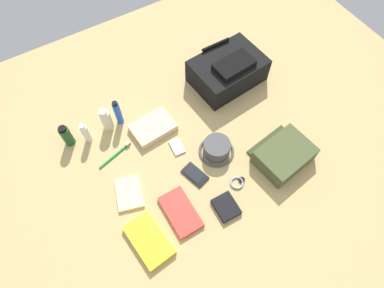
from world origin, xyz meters
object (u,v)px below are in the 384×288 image
(toothbrush, at_px, (117,154))
(folded_towel, at_px, (153,128))
(cell_phone, at_px, (195,175))
(wallet, at_px, (226,207))
(notepad, at_px, (129,193))
(lotion_bottle, at_px, (106,120))
(wristwatch, at_px, (237,182))
(bucket_hat, at_px, (217,149))
(media_player, at_px, (177,147))
(backpack, at_px, (228,70))
(travel_guidebook, at_px, (181,212))
(toiletry_pouch, at_px, (284,155))
(deodorant_spray, at_px, (118,113))
(shampoo_bottle, at_px, (67,136))
(paperback_novel, at_px, (149,240))
(toothpaste_tube, at_px, (86,133))

(toothbrush, height_order, folded_towel, folded_towel)
(cell_phone, xyz_separation_m, folded_towel, (-0.05, 0.31, 0.01))
(wallet, xyz_separation_m, notepad, (-0.33, 0.27, -0.00))
(lotion_bottle, relative_size, wristwatch, 1.87)
(wristwatch, bearing_deg, lotion_bottle, 123.03)
(bucket_hat, relative_size, media_player, 1.88)
(backpack, xyz_separation_m, travel_guidebook, (-0.57, -0.50, -0.06))
(travel_guidebook, bearing_deg, wristwatch, -2.48)
(bucket_hat, height_order, folded_towel, bucket_hat)
(wallet, bearing_deg, backpack, 58.05)
(toiletry_pouch, relative_size, deodorant_spray, 1.72)
(shampoo_bottle, distance_m, travel_guidebook, 0.63)
(notepad, bearing_deg, shampoo_bottle, 125.26)
(paperback_novel, height_order, toothbrush, paperback_novel)
(deodorant_spray, height_order, paperback_novel, deodorant_spray)
(toiletry_pouch, relative_size, wallet, 2.41)
(folded_towel, bearing_deg, wristwatch, -66.67)
(toiletry_pouch, bearing_deg, cell_phone, 160.46)
(lotion_bottle, bearing_deg, bucket_hat, -46.04)
(paperback_novel, bearing_deg, lotion_bottle, 81.75)
(deodorant_spray, relative_size, travel_guidebook, 0.76)
(bucket_hat, height_order, lotion_bottle, lotion_bottle)
(paperback_novel, relative_size, cell_phone, 1.71)
(toiletry_pouch, height_order, toothpaste_tube, toothpaste_tube)
(backpack, distance_m, notepad, 0.79)
(backpack, xyz_separation_m, toothpaste_tube, (-0.77, 0.03, -0.01))
(folded_towel, bearing_deg, toiletry_pouch, -45.94)
(wallet, bearing_deg, toothpaste_tube, 123.30)
(cell_phone, height_order, wristwatch, cell_phone)
(toothpaste_tube, height_order, paperback_novel, toothpaste_tube)
(toiletry_pouch, xyz_separation_m, travel_guidebook, (-0.53, 0.02, -0.03))
(cell_phone, distance_m, wristwatch, 0.19)
(shampoo_bottle, bearing_deg, media_player, -34.23)
(notepad, bearing_deg, paperback_novel, -78.19)
(bucket_hat, distance_m, cell_phone, 0.16)
(toiletry_pouch, relative_size, lotion_bottle, 2.00)
(lotion_bottle, relative_size, notepad, 0.88)
(bucket_hat, xyz_separation_m, toothbrush, (-0.40, 0.23, -0.03))
(notepad, bearing_deg, wristwatch, -8.10)
(toiletry_pouch, relative_size, shampoo_bottle, 2.08)
(deodorant_spray, relative_size, wallet, 1.40)
(travel_guidebook, height_order, wallet, wallet)
(lotion_bottle, relative_size, paperback_novel, 0.60)
(toiletry_pouch, height_order, wallet, toiletry_pouch)
(shampoo_bottle, xyz_separation_m, travel_guidebook, (0.27, -0.57, -0.05))
(toothbrush, relative_size, wallet, 1.64)
(toothbrush, bearing_deg, media_player, -23.69)
(backpack, relative_size, media_player, 4.26)
(shampoo_bottle, xyz_separation_m, lotion_bottle, (0.19, -0.01, 0.00))
(lotion_bottle, bearing_deg, travel_guidebook, -81.47)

